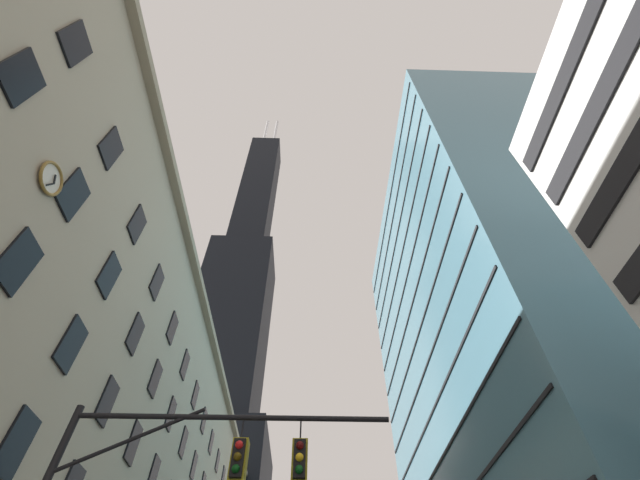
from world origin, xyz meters
TOP-DOWN VIEW (x-y plane):
  - dark_skyscraper at (-21.23, 78.89)m, footprint 25.67×25.67m
  - glass_office_midrise at (20.08, 29.15)m, footprint 18.27×39.14m

SIDE VIEW (x-z plane):
  - glass_office_midrise at x=20.08m, z-range 0.00..55.36m
  - dark_skyscraper at x=-21.23m, z-range -41.07..149.37m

